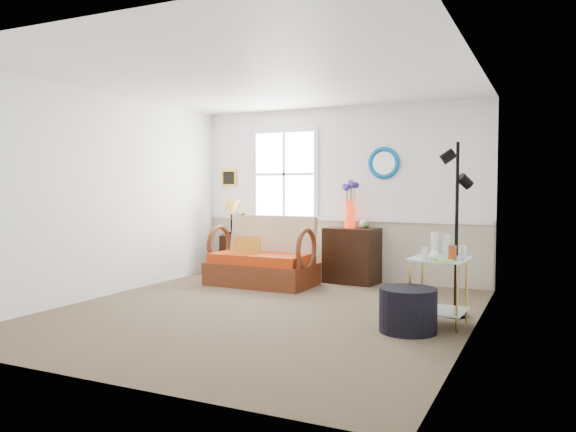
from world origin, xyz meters
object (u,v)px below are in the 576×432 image
at_px(loveseat, 262,251).
at_px(ottoman, 408,310).
at_px(cabinet, 352,255).
at_px(side_table, 439,292).
at_px(floor_lamp, 457,230).
at_px(lamp_stand, 232,254).

distance_m(loveseat, ottoman, 3.04).
distance_m(cabinet, side_table, 2.59).
bearing_deg(floor_lamp, cabinet, 123.81).
relative_size(cabinet, ottoman, 1.45).
xyz_separation_m(cabinet, ottoman, (1.39, -2.42, -0.19)).
bearing_deg(lamp_stand, floor_lamp, -22.28).
distance_m(cabinet, ottoman, 2.80).
height_order(lamp_stand, floor_lamp, floor_lamp).
bearing_deg(loveseat, lamp_stand, 143.88).
distance_m(lamp_stand, floor_lamp, 4.08).
distance_m(floor_lamp, ottoman, 1.18).
xyz_separation_m(lamp_stand, floor_lamp, (3.73, -1.53, 0.63)).
distance_m(lamp_stand, ottoman, 4.18).
bearing_deg(ottoman, lamp_stand, 144.88).
height_order(lamp_stand, side_table, side_table).
relative_size(cabinet, floor_lamp, 0.43).
height_order(side_table, ottoman, side_table).
height_order(lamp_stand, ottoman, lamp_stand).
xyz_separation_m(lamp_stand, side_table, (3.64, -2.01, 0.03)).
xyz_separation_m(side_table, floor_lamp, (0.09, 0.48, 0.60)).
distance_m(loveseat, side_table, 3.02).
bearing_deg(loveseat, ottoman, -32.62).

